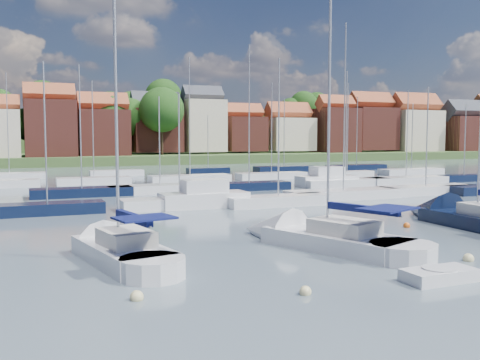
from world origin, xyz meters
name	(u,v)px	position (x,y,z in m)	size (l,w,h in m)	color
ground	(193,184)	(0.00, 40.00, 0.00)	(260.00, 260.00, 0.00)	#405157
sailboat_left	(114,250)	(-14.89, 4.63, 0.36)	(4.66, 10.61, 14.03)	silver
sailboat_centre	(313,238)	(-4.76, 3.69, 0.35)	(7.14, 12.09, 15.97)	silver
sailboat_navy	(464,219)	(7.64, 5.80, 0.35)	(3.68, 12.90, 17.71)	black
tender	(439,275)	(-3.77, -4.37, 0.25)	(2.96, 1.40, 0.64)	silver
buoy_a	(137,300)	(-15.21, -2.25, 0.00)	(0.48, 0.48, 0.48)	beige
buoy_b	(305,294)	(-9.47, -3.90, 0.00)	(0.44, 0.44, 0.44)	beige
buoy_c	(385,256)	(-2.94, 0.08, 0.00)	(0.47, 0.47, 0.47)	#D85914
buoy_d	(468,261)	(-0.03, -2.18, 0.00)	(0.50, 0.50, 0.50)	beige
buoy_e	(407,227)	(3.38, 6.16, 0.00)	(0.43, 0.43, 0.43)	#D85914
marina_field	(222,184)	(1.91, 35.15, 0.43)	(79.62, 41.41, 15.93)	silver
far_shore_town	(101,140)	(2.23, 132.67, 4.61)	(212.46, 90.00, 22.27)	#395028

